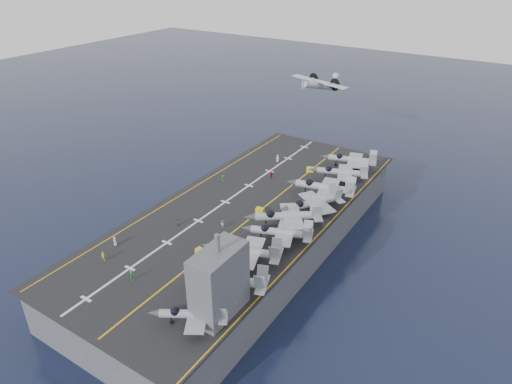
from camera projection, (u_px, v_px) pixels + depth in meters
The scene contains 29 objects.
ground at pixel (247, 246), 109.02m from camera, with size 500.00×500.00×0.00m, color #142135.
hull at pixel (247, 229), 106.66m from camera, with size 36.00×90.00×10.00m, color #56595E.
flight_deck at pixel (247, 210), 104.21m from camera, with size 38.00×92.00×0.40m, color black.
foul_line at pixel (258, 213), 102.68m from camera, with size 0.35×90.00×0.02m, color gold.
landing_centerline at pixel (225, 202), 106.98m from camera, with size 0.50×90.00×0.02m, color silver.
deck_edge_port at pixel (189, 190), 112.24m from camera, with size 0.25×90.00×0.02m, color gold.
deck_edge_stbd at pixel (320, 233), 95.27m from camera, with size 0.25×90.00×0.02m, color gold.
island_superstructure at pixel (219, 275), 71.18m from camera, with size 5.00×10.00×15.00m, color #56595E, non-canonical shape.
fighter_jet_0 at pixel (193, 313), 71.17m from camera, with size 15.28×13.84×4.42m, color #8D959C, non-canonical shape.
fighter_jet_1 at pixel (229, 279), 77.85m from camera, with size 18.15×15.07×5.39m, color #99A0A7, non-canonical shape.
fighter_jet_2 at pixel (246, 251), 85.13m from camera, with size 18.18×14.97×5.43m, color #8E939C, non-canonical shape.
fighter_jet_3 at pixel (281, 232), 91.11m from camera, with size 17.14×14.29×5.09m, color gray, non-canonical shape.
fighter_jet_4 at pixel (288, 215), 96.14m from camera, with size 19.83×18.72×5.74m, color #939BA2, non-canonical shape.
fighter_jet_5 at pixel (313, 202), 101.29m from camera, with size 17.47×19.02×5.49m, color #9DA4AF, non-canonical shape.
fighter_jet_6 at pixel (325, 187), 107.71m from camera, with size 18.68×14.60×5.75m, color #959DA3, non-canonical shape.
fighter_jet_7 at pixel (342, 172), 115.57m from camera, with size 17.55×14.64×5.20m, color #98A1A7, non-canonical shape.
fighter_jet_8 at pixel (352, 159), 122.49m from camera, with size 17.22×13.89×5.20m, color #98A1A8, non-canonical shape.
tow_cart_a at pixel (200, 252), 88.38m from camera, with size 2.17×1.64×1.17m, color gold, non-canonical shape.
tow_cart_b at pixel (260, 210), 102.50m from camera, with size 2.04×1.53×1.11m, color yellow, non-canonical shape.
tow_cart_c at pixel (310, 170), 121.35m from camera, with size 2.31×1.93×1.18m, color gold, non-canonical shape.
crew_0 at pixel (115, 241), 90.90m from camera, with size 1.44×1.28×2.01m, color silver.
crew_1 at pixel (103, 256), 86.41m from camera, with size 1.27×0.93×1.96m, color gold.
crew_2 at pixel (178, 222), 97.56m from camera, with size 1.12×1.18×1.64m, color #297D39.
crew_3 at pixel (223, 178), 116.14m from camera, with size 0.78×1.09×1.71m, color #258332.
crew_4 at pixel (271, 175), 117.74m from camera, with size 0.98×1.26×1.88m, color #A70F0E.
crew_5 at pixel (278, 158), 126.80m from camera, with size 1.36×1.48×2.05m, color white.
crew_6 at pixel (132, 275), 81.28m from camera, with size 1.13×1.41×2.07m, color green.
crew_7 at pixel (222, 224), 96.85m from camera, with size 1.20×0.94×1.76m, color silver.
transport_plane at pixel (319, 86), 148.03m from camera, with size 25.83×21.02×5.30m, color silver, non-canonical shape.
Camera 1 is at (50.61, -74.47, 62.87)m, focal length 32.00 mm.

